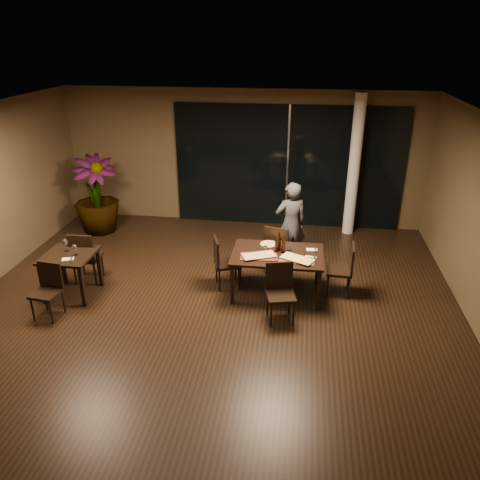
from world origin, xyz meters
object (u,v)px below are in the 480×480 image
(bottle_b, at_px, (283,245))
(main_table, at_px, (277,258))
(chair_main_near, at_px, (280,289))
(chair_side_far, at_px, (85,255))
(bottle_c, at_px, (279,241))
(chair_side_near, at_px, (48,287))
(chair_main_far, at_px, (278,247))
(potted_plant, at_px, (96,195))
(diner, at_px, (291,224))
(side_table, at_px, (70,261))
(bottle_a, at_px, (277,245))
(chair_main_right, at_px, (345,267))
(chair_main_left, at_px, (223,260))

(bottle_b, bearing_deg, main_table, -152.81)
(chair_main_near, distance_m, chair_side_far, 3.50)
(main_table, distance_m, chair_main_near, 0.75)
(bottle_c, bearing_deg, chair_side_near, -160.33)
(chair_main_far, height_order, chair_main_near, chair_main_far)
(potted_plant, bearing_deg, chair_side_far, -71.99)
(bottle_c, bearing_deg, chair_side_far, -176.47)
(chair_side_near, relative_size, potted_plant, 0.51)
(chair_main_near, relative_size, bottle_c, 2.79)
(main_table, distance_m, bottle_c, 0.27)
(diner, height_order, potted_plant, potted_plant)
(chair_main_near, distance_m, bottle_b, 0.86)
(diner, relative_size, bottle_c, 5.00)
(chair_main_far, height_order, bottle_b, bottle_b)
(side_table, xyz_separation_m, chair_side_near, (-0.07, -0.62, -0.14))
(chair_side_far, bearing_deg, chair_main_far, -169.21)
(diner, relative_size, bottle_b, 5.62)
(chair_side_far, relative_size, bottle_b, 3.32)
(chair_side_near, height_order, bottle_b, bottle_b)
(chair_main_near, bearing_deg, bottle_a, 85.11)
(chair_main_near, height_order, chair_main_right, chair_main_near)
(bottle_b, bearing_deg, chair_main_left, 176.13)
(diner, bearing_deg, bottle_b, 65.58)
(chair_main_near, bearing_deg, bottle_c, 82.24)
(chair_side_near, relative_size, bottle_c, 2.64)
(chair_side_far, relative_size, diner, 0.59)
(bottle_a, relative_size, bottle_b, 0.93)
(chair_side_near, distance_m, bottle_b, 3.76)
(chair_side_near, bearing_deg, potted_plant, 107.13)
(chair_main_right, bearing_deg, chair_main_left, -85.22)
(bottle_a, bearing_deg, potted_plant, 152.26)
(chair_main_far, xyz_separation_m, chair_main_near, (0.13, -1.43, -0.03))
(chair_main_far, bearing_deg, potted_plant, -4.23)
(side_table, distance_m, potted_plant, 2.76)
(chair_side_near, xyz_separation_m, bottle_b, (3.56, 1.16, 0.41))
(chair_main_near, relative_size, chair_main_left, 1.00)
(chair_main_far, relative_size, chair_main_right, 1.07)
(chair_main_far, bearing_deg, diner, -99.34)
(main_table, height_order, bottle_a, bottle_a)
(chair_main_left, bearing_deg, bottle_c, -108.30)
(chair_main_near, xyz_separation_m, diner, (0.08, 1.86, 0.31))
(chair_main_left, xyz_separation_m, chair_side_near, (-2.54, -1.23, -0.03))
(main_table, bearing_deg, bottle_c, 85.66)
(chair_main_right, distance_m, bottle_b, 1.11)
(chair_main_right, distance_m, chair_side_near, 4.76)
(chair_main_right, xyz_separation_m, chair_side_far, (-4.47, -0.22, 0.04))
(chair_main_near, distance_m, potted_plant, 5.09)
(chair_main_right, distance_m, chair_side_far, 4.47)
(chair_main_right, height_order, potted_plant, potted_plant)
(bottle_b, bearing_deg, bottle_c, 132.27)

